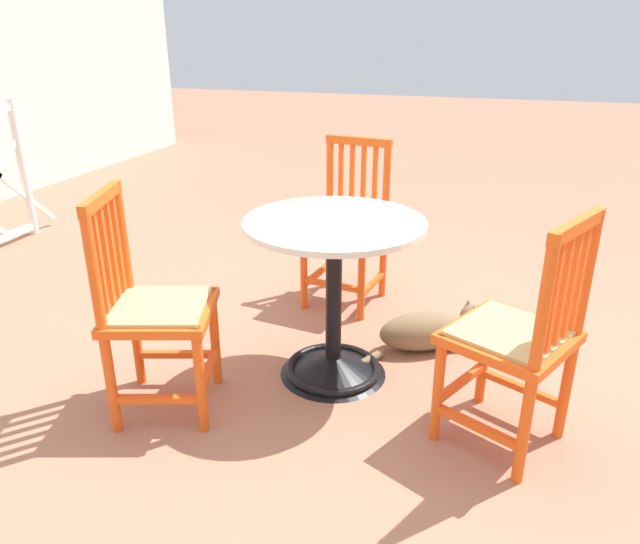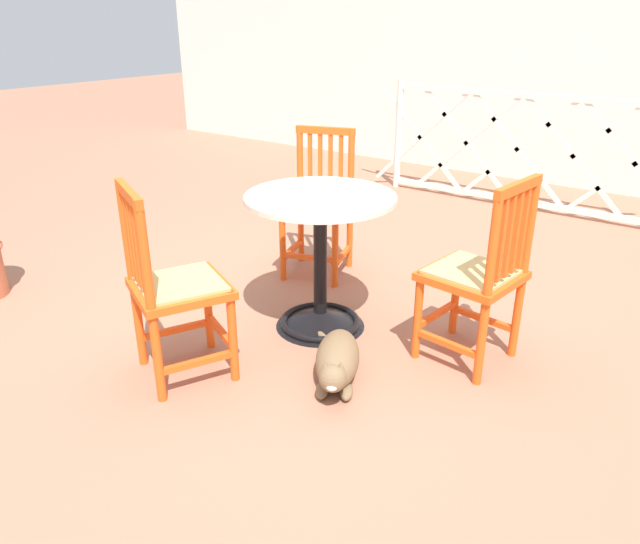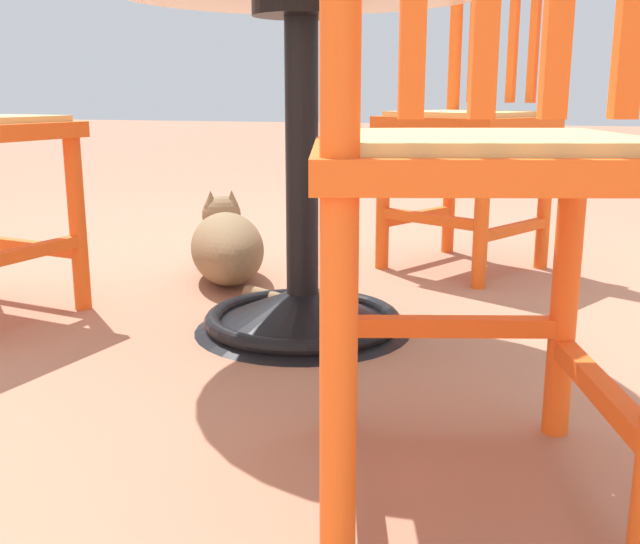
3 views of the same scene
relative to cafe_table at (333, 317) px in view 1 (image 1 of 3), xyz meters
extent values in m
plane|color=#A36B51|center=(-0.10, -0.20, -0.28)|extent=(24.00, 24.00, 0.00)
cylinder|color=silver|center=(1.21, 2.76, 0.22)|extent=(0.06, 0.06, 1.00)
cone|color=black|center=(0.00, 0.00, -0.23)|extent=(0.48, 0.48, 0.10)
torus|color=black|center=(0.00, 0.00, -0.26)|extent=(0.44, 0.44, 0.04)
cylinder|color=black|center=(0.00, 0.00, 0.09)|extent=(0.07, 0.07, 0.66)
cylinder|color=black|center=(0.00, 0.00, 0.40)|extent=(0.20, 0.20, 0.04)
cylinder|color=silver|center=(0.00, 0.00, 0.43)|extent=(0.76, 0.76, 0.02)
cylinder|color=#EA5619|center=(-0.32, -0.50, -0.06)|extent=(0.04, 0.04, 0.45)
cylinder|color=#EA5619|center=(-0.01, -0.65, -0.06)|extent=(0.04, 0.04, 0.45)
cylinder|color=#EA5619|center=(-0.47, -0.81, 0.17)|extent=(0.04, 0.04, 0.91)
cylinder|color=#EA5619|center=(-0.16, -0.96, 0.17)|extent=(0.04, 0.04, 0.91)
cube|color=#EA5619|center=(-0.39, -0.66, -0.14)|extent=(0.17, 0.32, 0.03)
cube|color=#EA5619|center=(-0.09, -0.80, -0.14)|extent=(0.17, 0.32, 0.03)
cube|color=#EA5619|center=(-0.17, -0.58, -0.11)|extent=(0.32, 0.17, 0.03)
cube|color=#EA5619|center=(-0.24, -0.73, 0.15)|extent=(0.53, 0.53, 0.04)
cube|color=tan|center=(-0.24, -0.73, 0.17)|extent=(0.47, 0.47, 0.02)
cube|color=#EA5619|center=(-0.41, -0.84, 0.40)|extent=(0.03, 0.03, 0.39)
cube|color=#EA5619|center=(-0.35, -0.87, 0.40)|extent=(0.03, 0.03, 0.39)
cube|color=#EA5619|center=(-0.28, -0.90, 0.40)|extent=(0.03, 0.03, 0.39)
cube|color=#EA5619|center=(-0.22, -0.93, 0.40)|extent=(0.03, 0.03, 0.39)
cube|color=#EA5619|center=(-0.31, -0.88, 0.61)|extent=(0.36, 0.19, 0.04)
cylinder|color=#EA5619|center=(0.57, 0.02, -0.06)|extent=(0.04, 0.04, 0.45)
cylinder|color=#EA5619|center=(0.61, 0.35, -0.06)|extent=(0.04, 0.04, 0.45)
cylinder|color=#EA5619|center=(0.90, -0.03, 0.17)|extent=(0.04, 0.04, 0.91)
cylinder|color=#EA5619|center=(0.95, 0.31, 0.17)|extent=(0.04, 0.04, 0.91)
cube|color=#EA5619|center=(0.73, -0.01, -0.14)|extent=(0.34, 0.07, 0.03)
cube|color=#EA5619|center=(0.78, 0.33, -0.14)|extent=(0.34, 0.07, 0.03)
cube|color=#EA5619|center=(0.59, 0.18, -0.11)|extent=(0.07, 0.34, 0.03)
cube|color=#EA5619|center=(0.76, 0.16, 0.15)|extent=(0.45, 0.45, 0.04)
cube|color=tan|center=(0.76, 0.16, 0.17)|extent=(0.39, 0.39, 0.02)
cube|color=#EA5619|center=(0.91, 0.04, 0.40)|extent=(0.02, 0.03, 0.39)
cube|color=#EA5619|center=(0.92, 0.11, 0.40)|extent=(0.02, 0.03, 0.39)
cube|color=#EA5619|center=(0.93, 0.18, 0.40)|extent=(0.02, 0.03, 0.39)
cube|color=#EA5619|center=(0.94, 0.24, 0.40)|extent=(0.02, 0.03, 0.39)
cube|color=#EA5619|center=(0.93, 0.14, 0.61)|extent=(0.08, 0.38, 0.04)
cylinder|color=#EA5619|center=(-0.23, 0.47, -0.06)|extent=(0.04, 0.04, 0.45)
cylinder|color=#EA5619|center=(-0.55, 0.36, -0.06)|extent=(0.04, 0.04, 0.45)
cylinder|color=#EA5619|center=(-0.33, 0.79, 0.17)|extent=(0.04, 0.04, 0.91)
cylinder|color=#EA5619|center=(-0.66, 0.68, 0.17)|extent=(0.04, 0.04, 0.91)
cube|color=#EA5619|center=(-0.28, 0.63, -0.14)|extent=(0.13, 0.33, 0.03)
cube|color=#EA5619|center=(-0.60, 0.52, -0.14)|extent=(0.13, 0.33, 0.03)
cube|color=#EA5619|center=(-0.39, 0.41, -0.11)|extent=(0.33, 0.13, 0.03)
cube|color=#EA5619|center=(-0.44, 0.58, 0.15)|extent=(0.50, 0.50, 0.04)
cube|color=tan|center=(-0.44, 0.58, 0.17)|extent=(0.44, 0.44, 0.02)
cube|color=#EA5619|center=(-0.40, 0.77, 0.40)|extent=(0.03, 0.03, 0.39)
cube|color=#EA5619|center=(-0.46, 0.75, 0.40)|extent=(0.03, 0.03, 0.39)
cube|color=#EA5619|center=(-0.53, 0.73, 0.40)|extent=(0.03, 0.03, 0.39)
cube|color=#EA5619|center=(-0.59, 0.71, 0.40)|extent=(0.03, 0.03, 0.39)
cube|color=#EA5619|center=(-0.49, 0.74, 0.61)|extent=(0.37, 0.15, 0.04)
ellipsoid|color=brown|center=(0.35, -0.35, -0.19)|extent=(0.39, 0.48, 0.19)
ellipsoid|color=silver|center=(0.40, -0.44, -0.20)|extent=(0.22, 0.23, 0.14)
sphere|color=brown|center=(0.48, -0.57, -0.13)|extent=(0.12, 0.12, 0.12)
ellipsoid|color=silver|center=(0.50, -0.61, -0.15)|extent=(0.07, 0.06, 0.04)
cone|color=brown|center=(0.50, -0.54, -0.08)|extent=(0.04, 0.04, 0.04)
cone|color=brown|center=(0.44, -0.57, -0.08)|extent=(0.04, 0.04, 0.04)
ellipsoid|color=brown|center=(0.48, -0.47, -0.26)|extent=(0.11, 0.13, 0.05)
ellipsoid|color=brown|center=(0.39, -0.52, -0.26)|extent=(0.11, 0.13, 0.05)
cylinder|color=brown|center=(0.11, -0.13, -0.26)|extent=(0.22, 0.13, 0.04)
camera|label=1|loc=(-2.24, -0.66, 1.18)|focal=33.34mm
camera|label=2|loc=(1.68, -2.33, 1.27)|focal=33.68mm
camera|label=3|loc=(-0.55, 1.50, 0.22)|focal=42.06mm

